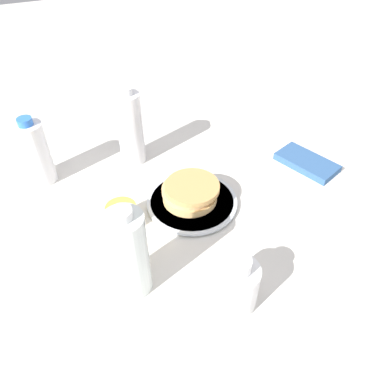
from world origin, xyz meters
The scene contains 9 objects.
ground_plane centered at (0.00, 0.00, 0.00)m, with size 4.00×4.00×0.00m, color silver.
plate centered at (-0.01, 0.01, 0.01)m, with size 0.23×0.23×0.01m.
pancake_stack centered at (-0.01, 0.00, 0.04)m, with size 0.14×0.14×0.06m.
juice_glass centered at (0.00, -0.17, 0.03)m, with size 0.07×0.07×0.06m.
cream_jug centered at (0.28, -0.02, 0.05)m, with size 0.09×0.09×0.13m.
water_bottle_near centered at (-0.24, -0.07, 0.10)m, with size 0.07×0.07×0.22m.
water_bottle_mid centered at (-0.25, -0.32, 0.09)m, with size 0.07×0.07×0.19m.
water_bottle_far centered at (0.17, -0.19, 0.10)m, with size 0.08×0.08×0.21m.
napkin centered at (-0.03, 0.37, 0.01)m, with size 0.19×0.14×0.02m.
Camera 1 is at (0.62, -0.25, 0.65)m, focal length 35.00 mm.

